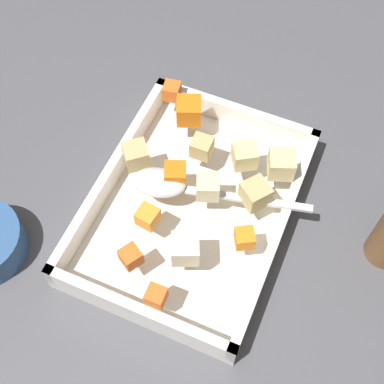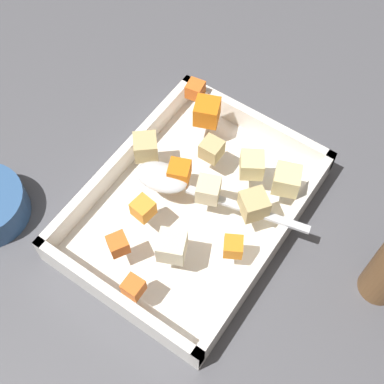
{
  "view_description": "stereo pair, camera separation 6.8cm",
  "coord_description": "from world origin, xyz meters",
  "views": [
    {
      "loc": [
        0.3,
        0.15,
        0.65
      ],
      "look_at": [
        -0.02,
        0.01,
        0.06
      ],
      "focal_mm": 49.99,
      "sensor_mm": 36.0,
      "label": 1
    },
    {
      "loc": [
        0.26,
        0.21,
        0.65
      ],
      "look_at": [
        -0.02,
        0.01,
        0.06
      ],
      "focal_mm": 49.99,
      "sensor_mm": 36.0,
      "label": 2
    }
  ],
  "objects": [
    {
      "name": "potato_chunk_under_handle",
      "position": [
        -0.09,
        0.0,
        0.06
      ],
      "size": [
        0.03,
        0.03,
        0.03
      ],
      "primitive_type": "cube",
      "rotation": [
        0.0,
        0.0,
        1.59
      ],
      "color": "tan",
      "rests_on": "baking_dish"
    },
    {
      "name": "carrot_chunk_corner_sw",
      "position": [
        0.09,
        -0.02,
        0.06
      ],
      "size": [
        0.03,
        0.03,
        0.02
      ],
      "primitive_type": "cube",
      "rotation": [
        0.0,
        0.0,
        4.19
      ],
      "color": "orange",
      "rests_on": "baking_dish"
    },
    {
      "name": "baking_dish",
      "position": [
        -0.02,
        0.01,
        0.02
      ],
      "size": [
        0.33,
        0.25,
        0.05
      ],
      "color": "white",
      "rests_on": "ground_plane"
    },
    {
      "name": "potato_chunk_back_center",
      "position": [
        -0.1,
        0.11,
        0.07
      ],
      "size": [
        0.04,
        0.04,
        0.03
      ],
      "primitive_type": "cube",
      "rotation": [
        0.0,
        0.0,
        1.94
      ],
      "color": "#E0CC89",
      "rests_on": "baking_dish"
    },
    {
      "name": "serving_spoon",
      "position": [
        -0.02,
        -0.02,
        0.06
      ],
      "size": [
        0.08,
        0.23,
        0.02
      ],
      "rotation": [
        0.0,
        0.0,
        1.8
      ],
      "color": "silver",
      "rests_on": "baking_dish"
    },
    {
      "name": "potato_chunk_front_center",
      "position": [
        -0.03,
        0.03,
        0.07
      ],
      "size": [
        0.04,
        0.04,
        0.03
      ],
      "primitive_type": "cube",
      "rotation": [
        0.0,
        0.0,
        1.96
      ],
      "color": "beige",
      "rests_on": "baking_dish"
    },
    {
      "name": "potato_chunk_near_right",
      "position": [
        -0.05,
        0.09,
        0.07
      ],
      "size": [
        0.04,
        0.04,
        0.03
      ],
      "primitive_type": "cube",
      "rotation": [
        0.0,
        0.0,
        5.63
      ],
      "color": "tan",
      "rests_on": "baking_dish"
    },
    {
      "name": "carrot_chunk_center",
      "position": [
        -0.16,
        -0.08,
        0.06
      ],
      "size": [
        0.03,
        0.03,
        0.02
      ],
      "primitive_type": "cube",
      "rotation": [
        0.0,
        0.0,
        4.88
      ],
      "color": "orange",
      "rests_on": "baking_dish"
    },
    {
      "name": "carrot_chunk_near_spoon",
      "position": [
        0.02,
        0.1,
        0.06
      ],
      "size": [
        0.03,
        0.03,
        0.02
      ],
      "primitive_type": "cube",
      "rotation": [
        0.0,
        0.0,
        2.08
      ],
      "color": "orange",
      "rests_on": "baking_dish"
    },
    {
      "name": "ground_plane",
      "position": [
        0.0,
        0.0,
        0.0
      ],
      "size": [
        4.0,
        4.0,
        0.0
      ],
      "primitive_type": "plane",
      "color": "#4C4C51"
    },
    {
      "name": "potato_chunk_far_left",
      "position": [
        -0.04,
        -0.07,
        0.07
      ],
      "size": [
        0.04,
        0.04,
        0.03
      ],
      "primitive_type": "cube",
      "rotation": [
        0.0,
        0.0,
        2.28
      ],
      "color": "tan",
      "rests_on": "baking_dish"
    },
    {
      "name": "carrot_chunk_heap_top",
      "position": [
        -0.03,
        -0.01,
        0.07
      ],
      "size": [
        0.04,
        0.04,
        0.03
      ],
      "primitive_type": "cube",
      "rotation": [
        0.0,
        0.0,
        0.4
      ],
      "color": "orange",
      "rests_on": "baking_dish"
    },
    {
      "name": "potato_chunk_far_right",
      "position": [
        -0.09,
        0.06,
        0.07
      ],
      "size": [
        0.04,
        0.04,
        0.03
      ],
      "primitive_type": "cube",
      "rotation": [
        0.0,
        0.0,
        2.13
      ],
      "color": "#E0CC89",
      "rests_on": "baking_dish"
    },
    {
      "name": "carrot_chunk_mid_left",
      "position": [
        -0.13,
        -0.04,
        0.07
      ],
      "size": [
        0.04,
        0.04,
        0.03
      ],
      "primitive_type": "cube",
      "rotation": [
        0.0,
        0.0,
        3.53
      ],
      "color": "orange",
      "rests_on": "baking_dish"
    },
    {
      "name": "carrot_chunk_heap_side",
      "position": [
        0.12,
        0.03,
        0.06
      ],
      "size": [
        0.02,
        0.02,
        0.02
      ],
      "primitive_type": "cube",
      "rotation": [
        0.0,
        0.0,
        1.59
      ],
      "color": "orange",
      "rests_on": "baking_dish"
    },
    {
      "name": "carrot_chunk_rim_edge",
      "position": [
        0.04,
        -0.02,
        0.06
      ],
      "size": [
        0.03,
        0.03,
        0.02
      ],
      "primitive_type": "cube",
      "rotation": [
        0.0,
        0.0,
        4.58
      ],
      "color": "orange",
      "rests_on": "baking_dish"
    },
    {
      "name": "potato_chunk_near_left",
      "position": [
        0.06,
        0.04,
        0.07
      ],
      "size": [
        0.04,
        0.04,
        0.03
      ],
      "primitive_type": "cube",
      "rotation": [
        0.0,
        0.0,
        3.56
      ],
      "color": "beige",
      "rests_on": "baking_dish"
    }
  ]
}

